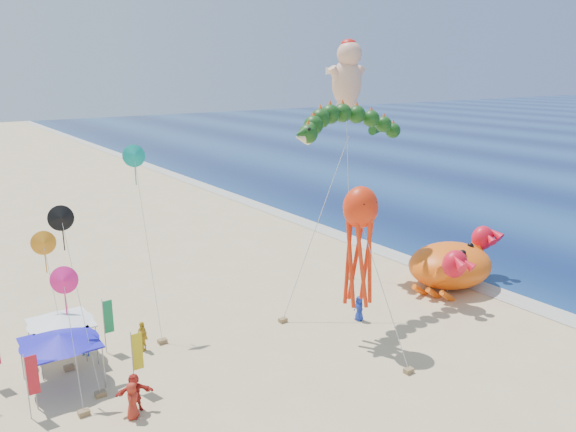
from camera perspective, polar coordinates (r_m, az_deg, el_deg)
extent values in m
plane|color=#D1B784|center=(36.57, 4.44, -10.10)|extent=(320.00, 320.00, 0.00)
plane|color=silver|center=(44.63, 16.51, -5.98)|extent=(320.00, 320.00, 0.00)
ellipsoid|color=#FF5E0D|center=(42.45, 16.13, -4.81)|extent=(8.05, 7.43, 3.11)
sphere|color=red|center=(38.67, 14.50, -4.45)|extent=(1.85, 1.85, 1.85)
sphere|color=black|center=(40.65, 16.58, -3.65)|extent=(0.48, 0.48, 0.48)
sphere|color=red|center=(44.00, 20.45, -2.59)|extent=(1.85, 1.85, 1.85)
sphere|color=black|center=(42.15, 18.25, -3.14)|extent=(0.48, 0.48, 0.48)
cone|color=#113B10|center=(32.82, -0.07, 8.62)|extent=(1.41, 1.04, 1.15)
cylinder|color=#B2B2B2|center=(35.16, 2.86, -1.17)|extent=(5.24, 0.24, 11.13)
cube|color=olive|center=(35.62, -0.52, -10.54)|extent=(0.50, 0.35, 0.25)
ellipsoid|color=#F0B293|center=(42.39, 5.99, 13.32)|extent=(2.35, 1.94, 3.46)
sphere|color=#F0B293|center=(42.23, 6.26, 16.05)|extent=(1.81, 1.81, 1.81)
ellipsoid|color=red|center=(42.33, 6.19, 16.92)|extent=(1.17, 1.17, 0.82)
cylinder|color=#B2B2B2|center=(42.10, 6.16, 2.61)|extent=(1.13, 2.31, 12.81)
cube|color=olive|center=(42.76, 6.37, -6.19)|extent=(0.50, 0.35, 0.25)
ellipsoid|color=red|center=(30.94, 7.38, 0.88)|extent=(2.04, 1.83, 2.34)
cylinder|color=#B2B2B2|center=(30.72, 9.70, -7.68)|extent=(0.23, 4.34, 7.18)
cube|color=olive|center=(30.90, 12.16, -15.11)|extent=(0.50, 0.35, 0.25)
cylinder|color=gray|center=(29.42, -24.29, -15.62)|extent=(0.06, 0.06, 2.20)
cylinder|color=gray|center=(29.97, -18.20, -14.42)|extent=(0.06, 0.06, 2.20)
cylinder|color=gray|center=(32.19, -25.42, -13.04)|extent=(0.06, 0.06, 2.20)
cylinder|color=gray|center=(32.70, -19.88, -12.01)|extent=(0.06, 0.06, 2.20)
cube|color=#1915BD|center=(30.52, -22.16, -11.84)|extent=(3.40, 3.40, 0.08)
cone|color=#1915BD|center=(30.42, -22.20, -11.43)|extent=(3.74, 3.74, 0.45)
cylinder|color=gray|center=(31.72, -23.80, -13.28)|extent=(0.06, 0.06, 2.20)
cylinder|color=gray|center=(32.23, -18.84, -12.32)|extent=(0.06, 0.06, 2.20)
cylinder|color=gray|center=(34.22, -24.78, -11.30)|extent=(0.06, 0.06, 2.20)
cylinder|color=gray|center=(34.69, -20.19, -10.46)|extent=(0.06, 0.06, 2.20)
cube|color=white|center=(32.71, -22.10, -10.01)|extent=(3.04, 3.04, 0.08)
cone|color=white|center=(32.61, -22.14, -9.63)|extent=(3.34, 3.34, 0.45)
cylinder|color=gray|center=(28.98, -15.49, -14.13)|extent=(0.05, 0.05, 3.20)
cube|color=gold|center=(28.82, -15.02, -13.14)|extent=(0.50, 0.04, 1.90)
cylinder|color=gray|center=(28.59, -24.97, -15.47)|extent=(0.05, 0.05, 3.20)
cube|color=red|center=(28.39, -24.51, -14.49)|extent=(0.50, 0.04, 1.90)
cylinder|color=gray|center=(33.07, -18.17, -10.59)|extent=(0.05, 0.05, 3.20)
cube|color=#16894B|center=(32.93, -17.77, -9.70)|extent=(0.50, 0.04, 1.90)
imported|color=#AE241B|center=(27.95, -15.33, -16.88)|extent=(1.79, 1.03, 1.84)
imported|color=#1B3CA2|center=(33.45, -19.93, -11.95)|extent=(0.68, 0.70, 1.62)
imported|color=white|center=(41.50, 15.75, -6.31)|extent=(0.70, 0.71, 1.64)
imported|color=gold|center=(33.08, -14.57, -11.71)|extent=(0.56, 1.06, 1.72)
imported|color=#A5271A|center=(27.48, -15.54, -17.62)|extent=(0.95, 1.01, 1.74)
imported|color=white|center=(33.38, -24.94, -12.59)|extent=(0.96, 0.95, 1.56)
imported|color=#1C33A6|center=(35.88, 7.23, -9.27)|extent=(0.59, 0.83, 1.60)
cone|color=#0E9A86|center=(33.42, -15.36, 5.93)|extent=(1.30, 0.51, 1.32)
cylinder|color=#B2B2B2|center=(33.30, -13.46, -3.25)|extent=(0.55, 3.04, 10.28)
cube|color=olive|center=(34.03, -11.57, -12.13)|extent=(0.50, 0.35, 0.25)
cone|color=orange|center=(32.86, -23.59, -2.53)|extent=(1.30, 0.51, 1.32)
cylinder|color=#B2B2B2|center=(32.52, -22.03, -8.37)|extent=(0.55, 3.04, 6.04)
cube|color=olive|center=(32.52, -20.43, -14.15)|extent=(0.50, 0.35, 0.25)
cone|color=#F71B7F|center=(28.01, -21.86, -6.09)|extent=(1.30, 0.51, 1.32)
cylinder|color=#B2B2B2|center=(27.85, -20.02, -12.59)|extent=(0.55, 3.04, 5.65)
cube|color=olive|center=(28.04, -18.10, -18.93)|extent=(0.50, 0.35, 0.25)
cone|color=black|center=(30.24, -22.03, -0.20)|extent=(1.30, 0.51, 1.32)
cylinder|color=#B2B2B2|center=(30.14, -20.16, -8.15)|extent=(0.55, 3.04, 7.87)
cube|color=olive|center=(30.61, -18.24, -15.87)|extent=(0.50, 0.35, 0.25)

